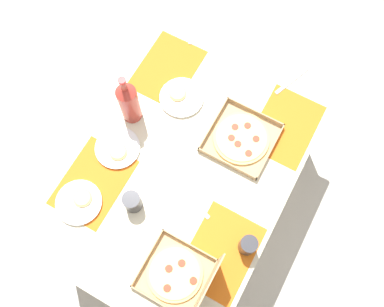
{
  "coord_description": "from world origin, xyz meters",
  "views": [
    {
      "loc": [
        0.55,
        0.3,
        2.5
      ],
      "look_at": [
        0.0,
        0.0,
        0.73
      ],
      "focal_mm": 38.94,
      "sensor_mm": 36.0,
      "label": 1
    }
  ],
  "objects_px": {
    "plate_middle": "(181,97)",
    "cup_red": "(132,202)",
    "pizza_box_center": "(181,277)",
    "plate_near_right": "(79,202)",
    "plate_far_left": "(118,148)",
    "pizza_box_corner_right": "(241,138)",
    "soda_bottle": "(129,102)",
    "cup_dark": "(248,245)"
  },
  "relations": [
    {
      "from": "plate_middle",
      "to": "cup_red",
      "type": "relative_size",
      "value": 1.95
    },
    {
      "from": "pizza_box_center",
      "to": "plate_near_right",
      "type": "distance_m",
      "value": 0.54
    },
    {
      "from": "cup_red",
      "to": "plate_far_left",
      "type": "bearing_deg",
      "value": -132.95
    },
    {
      "from": "pizza_box_corner_right",
      "to": "plate_near_right",
      "type": "distance_m",
      "value": 0.77
    },
    {
      "from": "pizza_box_center",
      "to": "plate_middle",
      "type": "xyz_separation_m",
      "value": [
        -0.71,
        -0.4,
        -0.04
      ]
    },
    {
      "from": "plate_far_left",
      "to": "plate_middle",
      "type": "bearing_deg",
      "value": 160.83
    },
    {
      "from": "pizza_box_corner_right",
      "to": "pizza_box_center",
      "type": "relative_size",
      "value": 0.98
    },
    {
      "from": "pizza_box_corner_right",
      "to": "plate_middle",
      "type": "xyz_separation_m",
      "value": [
        -0.05,
        -0.34,
        -0.0
      ]
    },
    {
      "from": "plate_far_left",
      "to": "cup_red",
      "type": "xyz_separation_m",
      "value": [
        0.18,
        0.2,
        0.04
      ]
    },
    {
      "from": "pizza_box_corner_right",
      "to": "plate_middle",
      "type": "relative_size",
      "value": 1.41
    },
    {
      "from": "plate_far_left",
      "to": "soda_bottle",
      "type": "distance_m",
      "value": 0.22
    },
    {
      "from": "plate_near_right",
      "to": "cup_dark",
      "type": "relative_size",
      "value": 1.84
    },
    {
      "from": "plate_near_right",
      "to": "cup_dark",
      "type": "height_order",
      "value": "cup_dark"
    },
    {
      "from": "plate_far_left",
      "to": "soda_bottle",
      "type": "bearing_deg",
      "value": -170.02
    },
    {
      "from": "plate_middle",
      "to": "pizza_box_center",
      "type": "bearing_deg",
      "value": 29.25
    },
    {
      "from": "pizza_box_corner_right",
      "to": "soda_bottle",
      "type": "bearing_deg",
      "value": -75.06
    },
    {
      "from": "plate_far_left",
      "to": "cup_dark",
      "type": "height_order",
      "value": "cup_dark"
    },
    {
      "from": "plate_near_right",
      "to": "pizza_box_center",
      "type": "bearing_deg",
      "value": 83.69
    },
    {
      "from": "plate_near_right",
      "to": "plate_far_left",
      "type": "relative_size",
      "value": 0.99
    },
    {
      "from": "pizza_box_center",
      "to": "plate_near_right",
      "type": "xyz_separation_m",
      "value": [
        -0.06,
        -0.54,
        -0.04
      ]
    },
    {
      "from": "plate_middle",
      "to": "cup_red",
      "type": "distance_m",
      "value": 0.55
    },
    {
      "from": "plate_middle",
      "to": "cup_dark",
      "type": "xyz_separation_m",
      "value": [
        0.48,
        0.58,
        0.05
      ]
    },
    {
      "from": "pizza_box_center",
      "to": "cup_red",
      "type": "distance_m",
      "value": 0.37
    },
    {
      "from": "plate_far_left",
      "to": "soda_bottle",
      "type": "height_order",
      "value": "soda_bottle"
    },
    {
      "from": "pizza_box_corner_right",
      "to": "cup_dark",
      "type": "xyz_separation_m",
      "value": [
        0.42,
        0.24,
        0.04
      ]
    },
    {
      "from": "plate_near_right",
      "to": "plate_middle",
      "type": "height_order",
      "value": "same"
    },
    {
      "from": "plate_near_right",
      "to": "plate_middle",
      "type": "relative_size",
      "value": 0.96
    },
    {
      "from": "plate_near_right",
      "to": "cup_red",
      "type": "relative_size",
      "value": 1.88
    },
    {
      "from": "plate_far_left",
      "to": "plate_middle",
      "type": "xyz_separation_m",
      "value": [
        -0.36,
        0.13,
        0.0
      ]
    },
    {
      "from": "pizza_box_center",
      "to": "soda_bottle",
      "type": "height_order",
      "value": "soda_bottle"
    },
    {
      "from": "plate_far_left",
      "to": "plate_middle",
      "type": "relative_size",
      "value": 0.98
    },
    {
      "from": "plate_middle",
      "to": "cup_dark",
      "type": "bearing_deg",
      "value": 50.54
    },
    {
      "from": "plate_far_left",
      "to": "cup_red",
      "type": "distance_m",
      "value": 0.27
    },
    {
      "from": "plate_near_right",
      "to": "plate_far_left",
      "type": "distance_m",
      "value": 0.29
    },
    {
      "from": "pizza_box_center",
      "to": "plate_far_left",
      "type": "height_order",
      "value": "pizza_box_center"
    },
    {
      "from": "pizza_box_corner_right",
      "to": "cup_red",
      "type": "height_order",
      "value": "cup_red"
    },
    {
      "from": "cup_dark",
      "to": "plate_near_right",
      "type": "bearing_deg",
      "value": -76.12
    },
    {
      "from": "plate_middle",
      "to": "cup_red",
      "type": "xyz_separation_m",
      "value": [
        0.55,
        0.07,
        0.04
      ]
    },
    {
      "from": "pizza_box_center",
      "to": "plate_far_left",
      "type": "xyz_separation_m",
      "value": [
        -0.35,
        -0.52,
        -0.04
      ]
    },
    {
      "from": "cup_red",
      "to": "pizza_box_corner_right",
      "type": "bearing_deg",
      "value": 151.49
    },
    {
      "from": "cup_red",
      "to": "pizza_box_center",
      "type": "bearing_deg",
      "value": 63.24
    },
    {
      "from": "pizza_box_center",
      "to": "cup_red",
      "type": "bearing_deg",
      "value": -116.76
    }
  ]
}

